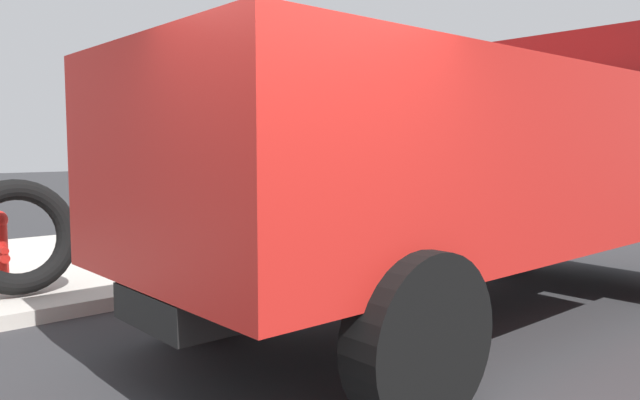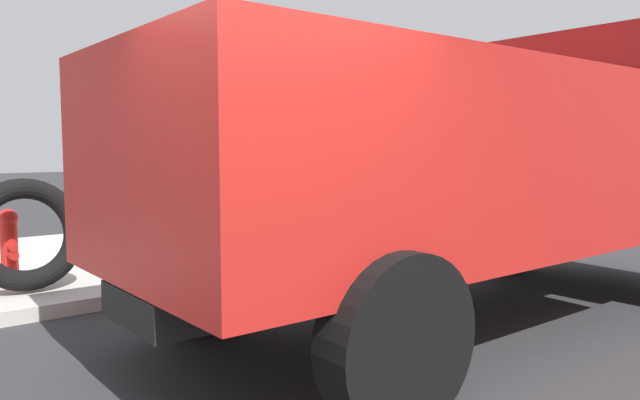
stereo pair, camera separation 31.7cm
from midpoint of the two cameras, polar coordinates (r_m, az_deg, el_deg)
The scene contains 3 objects.
loose_tire at distance 7.20m, azimuth -27.60°, elevation -3.06°, with size 1.22×1.22×0.23m, color black.
stop_sign at distance 8.39m, azimuth -6.95°, elevation 5.54°, with size 0.76×0.08×2.36m.
dump_truck_red at distance 6.36m, azimuth 13.62°, elevation 3.97°, with size 7.02×2.86×3.00m.
Camera 1 is at (-1.93, -2.06, 1.72)m, focal length 34.12 mm.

